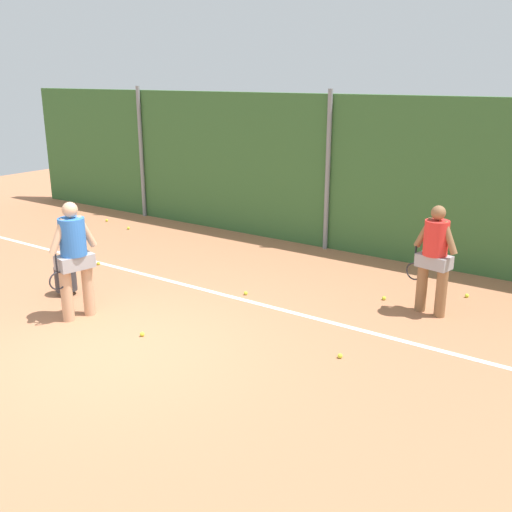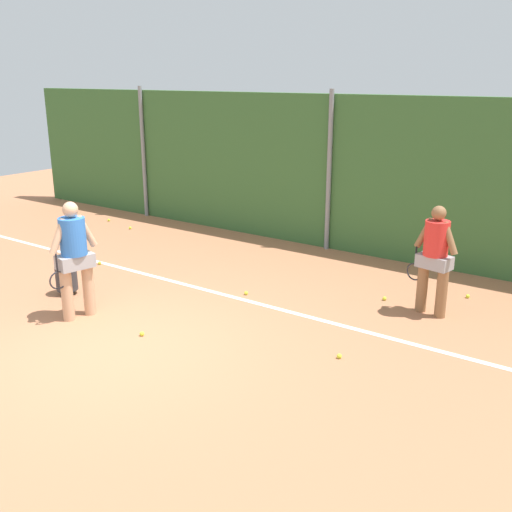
{
  "view_description": "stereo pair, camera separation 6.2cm",
  "coord_description": "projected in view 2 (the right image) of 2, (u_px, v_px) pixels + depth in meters",
  "views": [
    {
      "loc": [
        5.73,
        -4.95,
        3.59
      ],
      "look_at": [
        0.88,
        2.04,
        0.97
      ],
      "focal_mm": 41.26,
      "sensor_mm": 36.0,
      "label": 1
    },
    {
      "loc": [
        5.78,
        -4.92,
        3.59
      ],
      "look_at": [
        0.88,
        2.04,
        0.97
      ],
      "focal_mm": 41.26,
      "sensor_mm": 36.0,
      "label": 2
    }
  ],
  "objects": [
    {
      "name": "ground_plane",
      "position": [
        203.0,
        308.0,
        9.48
      ],
      "size": [
        28.97,
        28.97,
        0.0
      ],
      "primitive_type": "plane",
      "color": "#B2704C"
    },
    {
      "name": "hedge_fence_backdrop",
      "position": [
        333.0,
        173.0,
        12.37
      ],
      "size": [
        18.83,
        0.25,
        3.23
      ],
      "primitive_type": "cube",
      "color": "#386633",
      "rests_on": "ground_plane"
    },
    {
      "name": "fence_post_left",
      "position": [
        143.0,
        153.0,
        15.21
      ],
      "size": [
        0.1,
        0.1,
        3.34
      ],
      "primitive_type": "cylinder",
      "color": "gray",
      "rests_on": "ground_plane"
    },
    {
      "name": "fence_post_center",
      "position": [
        329.0,
        172.0,
        12.22
      ],
      "size": [
        0.1,
        0.1,
        3.34
      ],
      "primitive_type": "cylinder",
      "color": "gray",
      "rests_on": "ground_plane"
    },
    {
      "name": "court_baseline_paint",
      "position": [
        228.0,
        296.0,
        9.99
      ],
      "size": [
        13.76,
        0.1,
        0.01
      ],
      "primitive_type": "cube",
      "color": "white",
      "rests_on": "ground_plane"
    },
    {
      "name": "player_foreground_near",
      "position": [
        74.0,
        254.0,
        8.83
      ],
      "size": [
        0.42,
        0.83,
        1.82
      ],
      "rotation": [
        0.0,
        0.0,
        4.49
      ],
      "color": "tan",
      "rests_on": "ground_plane"
    },
    {
      "name": "player_midcourt",
      "position": [
        435.0,
        255.0,
        8.96
      ],
      "size": [
        0.8,
        0.39,
        1.73
      ],
      "rotation": [
        0.0,
        0.0,
        2.94
      ],
      "color": "#8C603D",
      "rests_on": "ground_plane"
    },
    {
      "name": "ball_hopper",
      "position": [
        66.0,
        278.0,
        10.0
      ],
      "size": [
        0.36,
        0.36,
        0.51
      ],
      "color": "#2D2D33",
      "rests_on": "ground_plane"
    },
    {
      "name": "tennis_ball_0",
      "position": [
        109.0,
        220.0,
        15.07
      ],
      "size": [
        0.07,
        0.07,
        0.07
      ],
      "primitive_type": "sphere",
      "color": "#CCDB33",
      "rests_on": "ground_plane"
    },
    {
      "name": "tennis_ball_3",
      "position": [
        100.0,
        263.0,
        11.63
      ],
      "size": [
        0.07,
        0.07,
        0.07
      ],
      "primitive_type": "sphere",
      "color": "#CCDB33",
      "rests_on": "ground_plane"
    },
    {
      "name": "tennis_ball_5",
      "position": [
        384.0,
        298.0,
        9.79
      ],
      "size": [
        0.07,
        0.07,
        0.07
      ],
      "primitive_type": "sphere",
      "color": "#CCDB33",
      "rests_on": "ground_plane"
    },
    {
      "name": "tennis_ball_7",
      "position": [
        246.0,
        293.0,
        10.03
      ],
      "size": [
        0.07,
        0.07,
        0.07
      ],
      "primitive_type": "sphere",
      "color": "#CCDB33",
      "rests_on": "ground_plane"
    },
    {
      "name": "tennis_ball_8",
      "position": [
        142.0,
        334.0,
        8.45
      ],
      "size": [
        0.07,
        0.07,
        0.07
      ],
      "primitive_type": "sphere",
      "color": "#CCDB33",
      "rests_on": "ground_plane"
    },
    {
      "name": "tennis_ball_10",
      "position": [
        339.0,
        356.0,
        7.78
      ],
      "size": [
        0.07,
        0.07,
        0.07
      ],
      "primitive_type": "sphere",
      "color": "#CCDB33",
      "rests_on": "ground_plane"
    },
    {
      "name": "tennis_ball_11",
      "position": [
        130.0,
        228.0,
        14.3
      ],
      "size": [
        0.07,
        0.07,
        0.07
      ],
      "primitive_type": "sphere",
      "color": "#CCDB33",
      "rests_on": "ground_plane"
    },
    {
      "name": "tennis_ball_12",
      "position": [
        468.0,
        296.0,
        9.89
      ],
      "size": [
        0.07,
        0.07,
        0.07
      ],
      "primitive_type": "sphere",
      "color": "#CCDB33",
      "rests_on": "ground_plane"
    }
  ]
}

